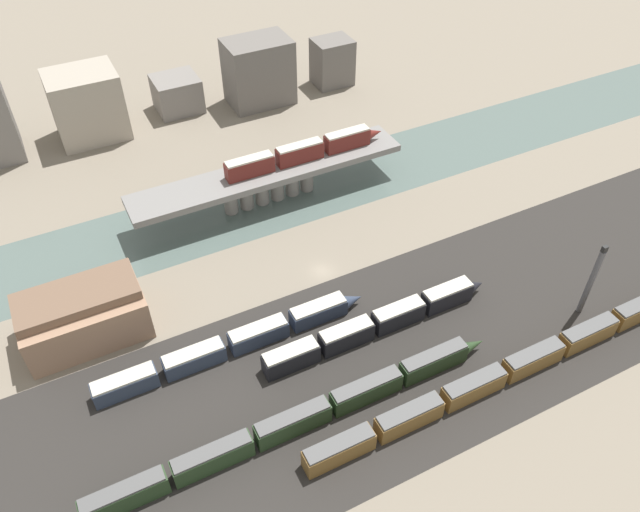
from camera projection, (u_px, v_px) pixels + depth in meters
ground_plane at (322, 271)px, 123.93m from camera, size 400.00×400.00×0.00m
railbed_yard at (385, 357)px, 108.26m from camera, size 280.00×42.00×0.01m
river_water at (270, 200)px, 140.80m from camera, size 320.00×22.16×0.01m
bridge at (269, 177)px, 136.45m from camera, size 61.81×9.88×8.31m
train_on_bridge at (304, 151)px, 136.68m from camera, size 37.99×2.85×4.14m
train_yard_near at (539, 357)px, 105.82m from camera, size 89.72×2.87×4.05m
train_yard_mid at (300, 420)px, 96.80m from camera, size 68.99×2.69×4.15m
train_yard_far at (378, 323)px, 111.22m from camera, size 45.33×3.13×4.19m
train_yard_outer at (235, 343)px, 108.21m from camera, size 49.79×3.16×3.67m
warehouse_building at (83, 314)px, 109.19m from camera, size 20.96×13.35×10.11m
signal_tower at (591, 281)px, 110.89m from camera, size 1.05×1.05×16.10m
city_block_left at (87, 105)px, 155.02m from camera, size 16.77×13.50×17.12m
city_block_center at (177, 94)px, 167.24m from camera, size 11.72×10.84×9.23m
city_block_right at (259, 72)px, 167.64m from camera, size 17.21×11.78×17.54m
city_block_far_right at (332, 62)px, 176.90m from camera, size 10.58×8.60×13.00m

